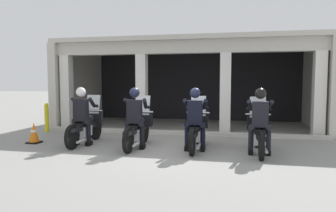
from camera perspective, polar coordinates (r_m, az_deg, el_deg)
The scene contains 13 objects.
ground_plane at distance 11.12m, azimuth 2.95°, elevation -4.51°, with size 80.00×80.00×0.00m, color gray.
station_building at distance 12.81m, azimuth 4.25°, elevation 5.97°, with size 9.76×4.34×3.28m.
kerb_strip at distance 10.29m, azimuth 2.18°, elevation -4.90°, with size 9.26×0.24×0.12m, color #B7B5AD.
motorcycle_far_left at distance 9.06m, azimuth -14.64°, elevation -3.50°, with size 0.62×2.04×1.35m.
police_officer_far_left at distance 8.76m, azimuth -15.53°, elevation -0.90°, with size 0.63×0.61×1.58m.
motorcycle_center_left at distance 8.38m, azimuth -5.45°, elevation -4.01°, with size 0.62×2.04×1.35m.
police_officer_center_left at distance 8.06m, azimuth -6.08°, elevation -1.22°, with size 0.63×0.61×1.58m.
motorcycle_center_right at distance 8.13m, azimuth 5.22°, elevation -4.27°, with size 0.62×2.04×1.35m.
police_officer_center_right at distance 7.80m, azimuth 4.99°, elevation -1.40°, with size 0.63×0.61×1.58m.
motorcycle_far_right at distance 7.99m, azimuth 16.26°, elevation -4.58°, with size 0.62×2.04×1.35m.
police_officer_far_right at distance 7.65m, azimuth 16.48°, elevation -1.67°, with size 0.63×0.61×1.58m.
traffic_cone_flank at distance 9.61m, azimuth -23.32°, elevation -4.55°, with size 0.34×0.34×0.59m.
bollard_kerbside at distance 11.52m, azimuth -21.32°, elevation -1.99°, with size 0.14×0.14×1.01m.
Camera 1 is at (1.71, -7.85, 1.73)m, focal length 33.32 mm.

